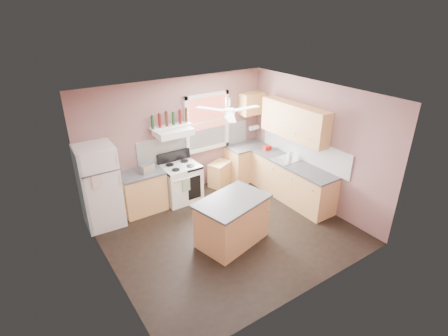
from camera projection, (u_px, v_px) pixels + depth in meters
floor at (228, 231)px, 6.93m from camera, size 4.50×4.50×0.00m
ceiling at (229, 97)px, 5.78m from camera, size 4.50×4.50×0.00m
wall_back at (178, 138)px, 7.87m from camera, size 4.50×0.05×2.70m
wall_right at (316, 145)px, 7.50m from camera, size 0.05×4.00×2.70m
wall_left at (103, 207)px, 5.20m from camera, size 0.05×4.00×2.70m
backsplash_back at (196, 142)px, 8.15m from camera, size 2.90×0.03×0.55m
backsplash_right at (303, 148)px, 7.78m from camera, size 0.03×2.60×0.55m
window_view at (207, 122)px, 8.11m from camera, size 1.00×0.02×1.20m
window_frame at (207, 123)px, 8.09m from camera, size 1.16×0.07×1.36m
refrigerator at (100, 187)px, 6.84m from camera, size 0.76×0.74×1.70m
base_cabinet_left at (143, 192)px, 7.49m from camera, size 0.90×0.60×0.86m
counter_left at (141, 174)px, 7.29m from camera, size 0.92×0.62×0.04m
toaster at (147, 169)px, 7.26m from camera, size 0.31×0.22×0.18m
stove at (181, 183)px, 7.88m from camera, size 0.82×0.66×0.86m
range_hood at (173, 132)px, 7.44m from camera, size 0.78×0.50×0.14m
bottle_shelf at (170, 126)px, 7.48m from camera, size 0.90×0.26×0.03m
cart at (220, 175)px, 8.61m from camera, size 0.65×0.56×0.55m
base_cabinet_corner at (247, 162)px, 8.91m from camera, size 1.00×0.60×0.86m
base_cabinet_right at (291, 181)px, 7.96m from camera, size 0.60×2.20×0.86m
counter_corner at (247, 146)px, 8.71m from camera, size 1.02×0.62×0.04m
counter_right at (293, 163)px, 7.76m from camera, size 0.62×2.22×0.04m
sink at (286, 160)px, 7.90m from camera, size 0.55×0.45×0.03m
faucet at (292, 155)px, 7.95m from camera, size 0.03×0.03×0.14m
upper_cabinet_right at (294, 121)px, 7.60m from camera, size 0.33×1.80×0.76m
upper_cabinet_corner at (252, 104)px, 8.48m from camera, size 0.60×0.33×0.52m
paper_towel at (254, 128)px, 8.84m from camera, size 0.26×0.12×0.12m
island at (232, 222)px, 6.48m from camera, size 1.39×1.06×0.86m
island_top at (232, 201)px, 6.28m from camera, size 1.48×1.14×0.04m
ceiling_fan_hub at (229, 111)px, 5.89m from camera, size 0.20×0.20×0.08m
soap_bottle at (290, 155)px, 7.88m from camera, size 0.12×0.12×0.22m
red_caddy at (267, 148)px, 8.42m from camera, size 0.19×0.13×0.10m
wine_bottles at (170, 119)px, 7.42m from camera, size 0.86×0.06×0.31m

